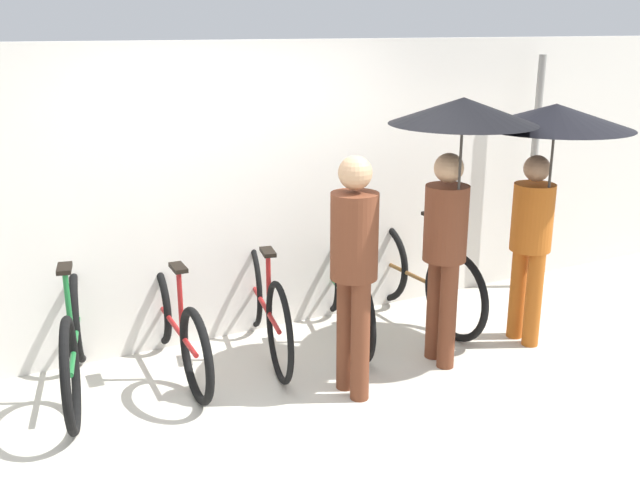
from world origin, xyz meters
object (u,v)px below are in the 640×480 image
at_px(pedestrian_center, 457,158).
at_px(parked_bicycle_2, 264,303).
at_px(parked_bicycle_0, 75,339).
at_px(parked_bicycle_1, 175,324).
at_px(pedestrian_leading, 354,260).
at_px(parked_bicycle_4, 416,276).
at_px(pedestrian_trailing, 548,152).
at_px(parked_bicycle_3, 344,293).

bearing_deg(pedestrian_center, parked_bicycle_2, -34.44).
xyz_separation_m(parked_bicycle_0, parked_bicycle_1, (0.71, 0.01, -0.04)).
relative_size(pedestrian_leading, pedestrian_center, 0.84).
relative_size(parked_bicycle_1, pedestrian_center, 0.86).
height_order(parked_bicycle_0, parked_bicycle_4, parked_bicycle_0).
distance_m(parked_bicycle_0, parked_bicycle_2, 1.43).
distance_m(parked_bicycle_0, pedestrian_trailing, 3.68).
relative_size(parked_bicycle_0, pedestrian_trailing, 0.92).
bearing_deg(pedestrian_trailing, pedestrian_leading, 0.08).
xyz_separation_m(parked_bicycle_2, pedestrian_leading, (0.27, -0.93, 0.60)).
bearing_deg(pedestrian_leading, parked_bicycle_1, -47.32).
height_order(parked_bicycle_0, pedestrian_trailing, pedestrian_trailing).
bearing_deg(parked_bicycle_1, parked_bicycle_2, -88.35).
bearing_deg(parked_bicycle_3, parked_bicycle_1, 104.65).
bearing_deg(pedestrian_leading, parked_bicycle_4, -145.58).
bearing_deg(pedestrian_trailing, parked_bicycle_1, -19.46).
relative_size(parked_bicycle_2, parked_bicycle_3, 1.07).
height_order(parked_bicycle_0, parked_bicycle_3, parked_bicycle_3).
relative_size(parked_bicycle_0, pedestrian_leading, 1.05).
relative_size(parked_bicycle_0, parked_bicycle_3, 1.07).
bearing_deg(pedestrian_leading, parked_bicycle_0, -32.42).
distance_m(parked_bicycle_1, parked_bicycle_3, 1.43).
bearing_deg(parked_bicycle_2, pedestrian_trailing, -104.22).
height_order(parked_bicycle_2, pedestrian_trailing, pedestrian_trailing).
xyz_separation_m(parked_bicycle_4, pedestrian_leading, (-1.15, -0.93, 0.60)).
bearing_deg(parked_bicycle_3, pedestrian_leading, 168.88).
bearing_deg(parked_bicycle_4, parked_bicycle_2, 86.55).
distance_m(parked_bicycle_1, parked_bicycle_2, 0.72).
relative_size(parked_bicycle_2, pedestrian_center, 0.88).
bearing_deg(pedestrian_leading, parked_bicycle_3, -119.65).
xyz_separation_m(parked_bicycle_1, parked_bicycle_3, (1.43, 0.01, -0.00)).
height_order(parked_bicycle_2, parked_bicycle_3, parked_bicycle_3).
height_order(parked_bicycle_4, pedestrian_leading, pedestrian_leading).
height_order(pedestrian_leading, pedestrian_center, pedestrian_center).
relative_size(parked_bicycle_0, parked_bicycle_4, 0.99).
bearing_deg(parked_bicycle_4, parked_bicycle_1, 86.86).
xyz_separation_m(parked_bicycle_2, pedestrian_trailing, (1.94, -0.90, 1.19)).
distance_m(parked_bicycle_0, parked_bicycle_3, 2.15).
xyz_separation_m(parked_bicycle_3, pedestrian_trailing, (1.23, -0.91, 1.23)).
xyz_separation_m(parked_bicycle_3, pedestrian_center, (0.38, -0.90, 1.24)).
relative_size(parked_bicycle_1, pedestrian_trailing, 0.90).
height_order(parked_bicycle_0, pedestrian_leading, pedestrian_leading).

